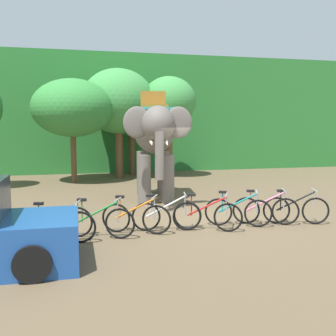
% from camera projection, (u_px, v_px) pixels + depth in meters
% --- Properties ---
extents(ground_plane, '(80.00, 80.00, 0.00)m').
position_uv_depth(ground_plane, '(209.00, 217.00, 11.20)').
color(ground_plane, brown).
extents(foliage_hedge, '(36.00, 6.00, 6.38)m').
position_uv_depth(foliage_hedge, '(134.00, 115.00, 24.21)').
color(foliage_hedge, '#28702D').
rests_on(foliage_hedge, ground).
extents(tree_far_left, '(3.57, 3.57, 4.59)m').
position_uv_depth(tree_far_left, '(72.00, 108.00, 17.38)').
color(tree_far_left, brown).
rests_on(tree_far_left, ground).
extents(tree_right, '(3.48, 3.48, 5.23)m').
position_uv_depth(tree_right, '(118.00, 101.00, 18.83)').
color(tree_right, brown).
rests_on(tree_right, ground).
extents(tree_center_left, '(2.79, 2.79, 4.37)m').
position_uv_depth(tree_center_left, '(120.00, 110.00, 20.09)').
color(tree_center_left, brown).
rests_on(tree_center_left, ground).
extents(tree_center_right, '(2.84, 2.84, 4.48)m').
position_uv_depth(tree_center_right, '(131.00, 112.00, 20.32)').
color(tree_center_right, brown).
rests_on(tree_center_right, ground).
extents(tree_far_right, '(2.61, 2.61, 4.89)m').
position_uv_depth(tree_far_right, '(169.00, 102.00, 19.06)').
color(tree_far_right, brown).
rests_on(tree_far_right, ground).
extents(elephant, '(2.20, 4.23, 3.78)m').
position_uv_depth(elephant, '(155.00, 136.00, 13.43)').
color(elephant, '#665E56').
rests_on(elephant, ground).
extents(bike_yellow, '(1.67, 0.61, 0.92)m').
position_uv_depth(bike_yellow, '(57.00, 226.00, 8.68)').
color(bike_yellow, black).
rests_on(bike_yellow, ground).
extents(bike_green, '(1.60, 0.77, 0.92)m').
position_uv_depth(bike_green, '(99.00, 221.00, 9.06)').
color(bike_green, black).
rests_on(bike_green, ground).
extents(bike_orange, '(1.58, 0.80, 0.92)m').
position_uv_depth(bike_orange, '(136.00, 217.00, 9.43)').
color(bike_orange, black).
rests_on(bike_orange, ground).
extents(bike_white, '(1.69, 0.52, 0.92)m').
position_uv_depth(bike_white, '(166.00, 215.00, 9.67)').
color(bike_white, black).
rests_on(bike_white, ground).
extents(bike_red, '(1.56, 0.83, 0.92)m').
position_uv_depth(bike_red, '(207.00, 215.00, 9.68)').
color(bike_red, black).
rests_on(bike_red, ground).
extents(bike_teal, '(1.59, 0.79, 0.92)m').
position_uv_depth(bike_teal, '(238.00, 211.00, 10.09)').
color(bike_teal, black).
rests_on(bike_teal, ground).
extents(bike_pink, '(1.61, 0.74, 0.92)m').
position_uv_depth(bike_pink, '(266.00, 210.00, 10.28)').
color(bike_pink, black).
rests_on(bike_pink, ground).
extents(bike_black, '(1.64, 0.67, 0.92)m').
position_uv_depth(bike_black, '(296.00, 209.00, 10.33)').
color(bike_black, black).
rests_on(bike_black, ground).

